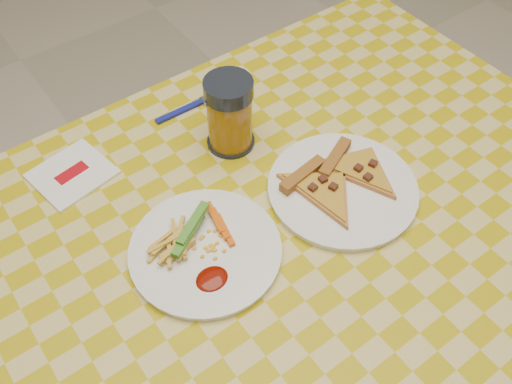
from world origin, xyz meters
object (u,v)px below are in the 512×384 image
(table, at_px, (275,249))
(plate_right, at_px, (342,190))
(drink_glass, at_px, (230,114))
(plate_left, at_px, (206,252))

(table, relative_size, plate_right, 4.92)
(plate_right, distance_m, drink_glass, 0.24)
(table, distance_m, plate_left, 0.15)
(table, xyz_separation_m, plate_left, (-0.13, 0.02, 0.08))
(plate_left, relative_size, drink_glass, 1.66)
(table, distance_m, drink_glass, 0.26)
(plate_right, bearing_deg, table, 175.51)
(plate_right, relative_size, drink_glass, 1.77)
(table, bearing_deg, plate_left, 170.00)
(plate_left, height_order, plate_right, same)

